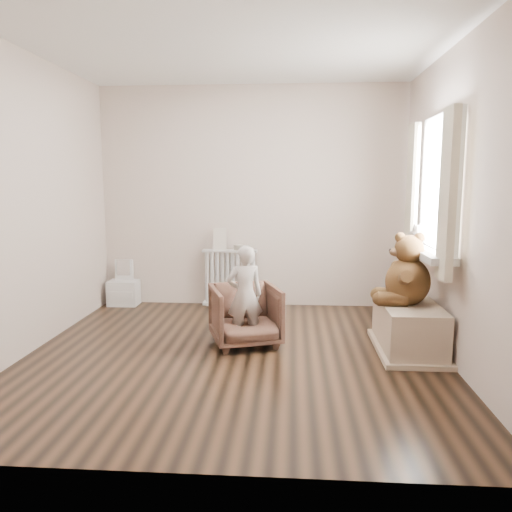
# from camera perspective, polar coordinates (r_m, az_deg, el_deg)

# --- Properties ---
(floor) EXTENTS (3.60, 3.60, 0.01)m
(floor) POSITION_cam_1_polar(r_m,az_deg,el_deg) (4.43, -2.40, -11.15)
(floor) COLOR black
(floor) RESTS_ON ground
(ceiling) EXTENTS (3.60, 3.60, 0.01)m
(ceiling) POSITION_cam_1_polar(r_m,az_deg,el_deg) (4.31, -2.64, 23.43)
(ceiling) COLOR white
(ceiling) RESTS_ON ground
(back_wall) EXTENTS (3.60, 0.02, 2.60)m
(back_wall) POSITION_cam_1_polar(r_m,az_deg,el_deg) (5.96, -0.50, 6.71)
(back_wall) COLOR beige
(back_wall) RESTS_ON ground
(front_wall) EXTENTS (3.60, 0.02, 2.60)m
(front_wall) POSITION_cam_1_polar(r_m,az_deg,el_deg) (2.40, -7.51, 3.89)
(front_wall) COLOR beige
(front_wall) RESTS_ON ground
(left_wall) EXTENTS (0.02, 3.60, 2.60)m
(left_wall) POSITION_cam_1_polar(r_m,az_deg,el_deg) (4.73, -24.82, 5.44)
(left_wall) COLOR beige
(left_wall) RESTS_ON ground
(right_wall) EXTENTS (0.02, 3.60, 2.60)m
(right_wall) POSITION_cam_1_polar(r_m,az_deg,el_deg) (4.35, 21.88, 5.41)
(right_wall) COLOR beige
(right_wall) RESTS_ON ground
(window) EXTENTS (0.03, 0.90, 1.10)m
(window) POSITION_cam_1_polar(r_m,az_deg,el_deg) (4.62, 20.38, 7.50)
(window) COLOR white
(window) RESTS_ON right_wall
(window_sill) EXTENTS (0.22, 1.10, 0.06)m
(window_sill) POSITION_cam_1_polar(r_m,az_deg,el_deg) (4.64, 18.94, 0.38)
(window_sill) COLOR silver
(window_sill) RESTS_ON right_wall
(curtain_left) EXTENTS (0.06, 0.26, 1.30)m
(curtain_left) POSITION_cam_1_polar(r_m,az_deg,el_deg) (4.04, 21.07, 6.54)
(curtain_left) COLOR beige
(curtain_left) RESTS_ON right_wall
(curtain_right) EXTENTS (0.06, 0.26, 1.30)m
(curtain_right) POSITION_cam_1_polar(r_m,az_deg,el_deg) (5.14, 17.39, 7.03)
(curtain_right) COLOR beige
(curtain_right) RESTS_ON right_wall
(radiator) EXTENTS (0.65, 0.12, 0.69)m
(radiator) POSITION_cam_1_polar(r_m,az_deg,el_deg) (5.97, -2.99, -2.10)
(radiator) COLOR silver
(radiator) RESTS_ON floor
(paper_doll) EXTENTS (0.15, 0.01, 0.26)m
(paper_doll) POSITION_cam_1_polar(r_m,az_deg,el_deg) (5.92, -4.16, 1.96)
(paper_doll) COLOR beige
(paper_doll) RESTS_ON radiator
(tin_a) EXTENTS (0.10, 0.10, 0.06)m
(tin_a) POSITION_cam_1_polar(r_m,az_deg,el_deg) (5.91, -2.08, 1.00)
(tin_a) COLOR #A59E8C
(tin_a) RESTS_ON radiator
(tin_b) EXTENTS (0.09, 0.09, 0.05)m
(tin_b) POSITION_cam_1_polar(r_m,az_deg,el_deg) (5.90, -1.08, 0.95)
(tin_b) COLOR #A59E8C
(tin_b) RESTS_ON radiator
(toy_vanity) EXTENTS (0.35, 0.25, 0.55)m
(toy_vanity) POSITION_cam_1_polar(r_m,az_deg,el_deg) (6.26, -14.92, -2.96)
(toy_vanity) COLOR silver
(toy_vanity) RESTS_ON floor
(armchair) EXTENTS (0.75, 0.76, 0.55)m
(armchair) POSITION_cam_1_polar(r_m,az_deg,el_deg) (4.60, -1.23, -6.76)
(armchair) COLOR #533427
(armchair) RESTS_ON floor
(child) EXTENTS (0.38, 0.31, 0.91)m
(child) POSITION_cam_1_polar(r_m,az_deg,el_deg) (4.51, -1.29, -4.51)
(child) COLOR beige
(child) RESTS_ON armchair
(toy_bench) EXTENTS (0.48, 0.91, 0.43)m
(toy_bench) POSITION_cam_1_polar(r_m,az_deg,el_deg) (4.65, 17.02, -7.96)
(toy_bench) COLOR #BFAB8E
(toy_bench) RESTS_ON floor
(teddy_bear) EXTENTS (0.52, 0.42, 0.62)m
(teddy_bear) POSITION_cam_1_polar(r_m,az_deg,el_deg) (4.53, 16.97, -2.27)
(teddy_bear) COLOR #39230F
(teddy_bear) RESTS_ON toy_bench
(plush_cat) EXTENTS (0.21, 0.26, 0.19)m
(plush_cat) POSITION_cam_1_polar(r_m,az_deg,el_deg) (5.00, 17.75, 2.50)
(plush_cat) COLOR #6B625A
(plush_cat) RESTS_ON window_sill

